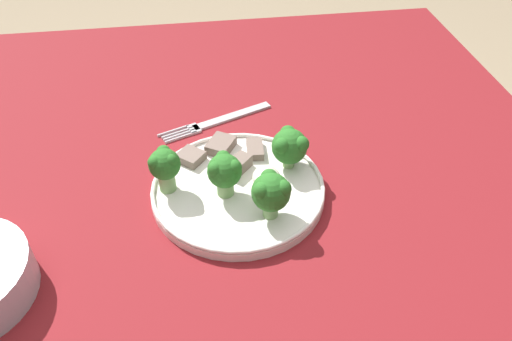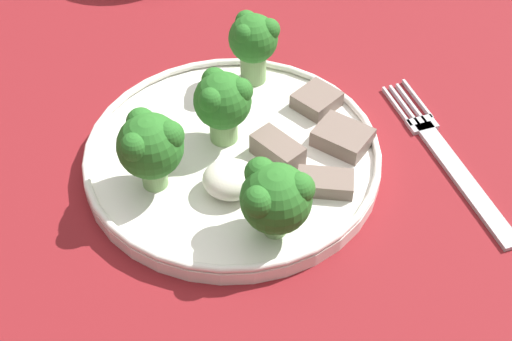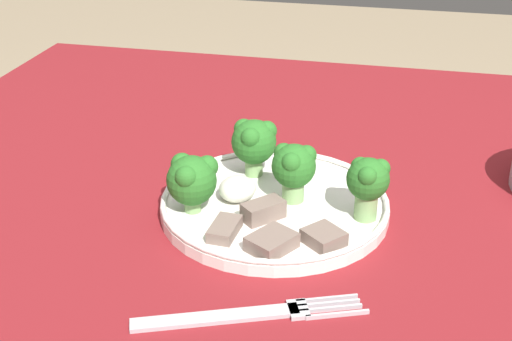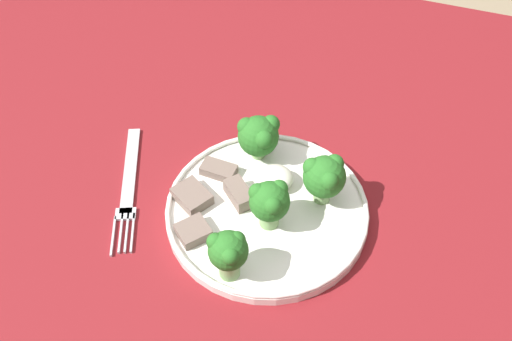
{
  "view_description": "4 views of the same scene",
  "coord_description": "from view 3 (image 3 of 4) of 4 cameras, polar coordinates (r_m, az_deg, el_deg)",
  "views": [
    {
      "loc": [
        -0.52,
        -0.04,
        1.23
      ],
      "look_at": [
        -0.03,
        -0.11,
        0.8
      ],
      "focal_mm": 35.0,
      "sensor_mm": 36.0,
      "label": 1
    },
    {
      "loc": [
        0.01,
        -0.48,
        1.16
      ],
      "look_at": [
        -0.0,
        -0.11,
        0.77
      ],
      "focal_mm": 50.0,
      "sensor_mm": 36.0,
      "label": 2
    },
    {
      "loc": [
        0.6,
        0.04,
        1.12
      ],
      "look_at": [
        -0.0,
        -0.1,
        0.81
      ],
      "focal_mm": 50.0,
      "sensor_mm": 36.0,
      "label": 3
    },
    {
      "loc": [
        -0.15,
        0.31,
        1.32
      ],
      "look_at": [
        -0.0,
        -0.11,
        0.8
      ],
      "focal_mm": 42.0,
      "sensor_mm": 36.0,
      "label": 4
    }
  ],
  "objects": [
    {
      "name": "table",
      "position": [
        0.76,
        7.39,
        -11.26
      ],
      "size": [
        1.06,
        1.17,
        0.75
      ],
      "color": "maroon",
      "rests_on": "ground_plane"
    },
    {
      "name": "dinner_plate",
      "position": [
        0.74,
        1.5,
        -2.73
      ],
      "size": [
        0.23,
        0.23,
        0.02
      ],
      "color": "white",
      "rests_on": "table"
    },
    {
      "name": "fork",
      "position": [
        0.6,
        -0.78,
        -11.45
      ],
      "size": [
        0.09,
        0.19,
        0.0
      ],
      "color": "#B2B2B7",
      "rests_on": "table"
    },
    {
      "name": "broccoli_floret_near_rim_left",
      "position": [
        0.72,
        3.04,
        0.33
      ],
      "size": [
        0.05,
        0.05,
        0.06
      ],
      "color": "#7FA866",
      "rests_on": "dinner_plate"
    },
    {
      "name": "broccoli_floret_center_left",
      "position": [
        0.7,
        -5.18,
        -0.68
      ],
      "size": [
        0.05,
        0.05,
        0.06
      ],
      "color": "#7FA866",
      "rests_on": "dinner_plate"
    },
    {
      "name": "broccoli_floret_back_left",
      "position": [
        0.69,
        8.93,
        -0.83
      ],
      "size": [
        0.04,
        0.04,
        0.06
      ],
      "color": "#7FA866",
      "rests_on": "dinner_plate"
    },
    {
      "name": "broccoli_floret_front_left",
      "position": [
        0.77,
        -0.17,
        2.36
      ],
      "size": [
        0.05,
        0.05,
        0.06
      ],
      "color": "#7FA866",
      "rests_on": "dinner_plate"
    },
    {
      "name": "meat_slice_front_slice",
      "position": [
        0.67,
        5.44,
        -5.33
      ],
      "size": [
        0.05,
        0.05,
        0.01
      ],
      "color": "#756056",
      "rests_on": "dinner_plate"
    },
    {
      "name": "meat_slice_middle_slice",
      "position": [
        0.7,
        0.58,
        -3.22
      ],
      "size": [
        0.05,
        0.04,
        0.02
      ],
      "color": "#756056",
      "rests_on": "dinner_plate"
    },
    {
      "name": "meat_slice_rear_slice",
      "position": [
        0.65,
        1.27,
        -5.75
      ],
      "size": [
        0.05,
        0.05,
        0.01
      ],
      "color": "#756056",
      "rests_on": "dinner_plate"
    },
    {
      "name": "meat_slice_edge_slice",
      "position": [
        0.68,
        -2.53,
        -4.7
      ],
      "size": [
        0.04,
        0.03,
        0.01
      ],
      "color": "#756056",
      "rests_on": "dinner_plate"
    },
    {
      "name": "sauce_dollop",
      "position": [
        0.73,
        -1.5,
        -1.46
      ],
      "size": [
        0.04,
        0.04,
        0.02
      ],
      "color": "silver",
      "rests_on": "dinner_plate"
    }
  ]
}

